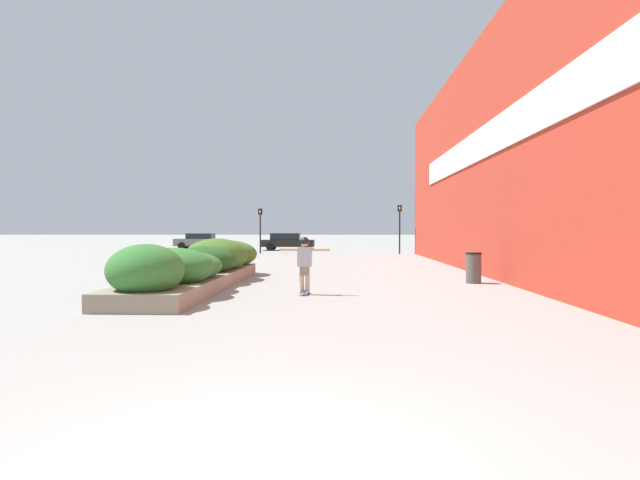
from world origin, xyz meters
The scene contains 10 objects.
ground_plane centered at (0.00, 0.00, 0.00)m, with size 300.00×300.00×0.00m, color gray.
building_wall_right centered at (6.15, 12.92, 4.57)m, with size 0.67×38.16×9.14m.
planter_box centered at (-3.75, 11.52, 0.66)m, with size 2.28×10.01×1.44m.
skateboard centered at (-0.41, 9.68, 0.07)m, with size 0.25×0.65×0.10m.
skateboarder centered at (-0.41, 9.68, 0.98)m, with size 1.35×0.25×1.45m.
trash_bin centered at (4.86, 12.72, 0.50)m, with size 0.51×0.51×1.00m.
car_leftmost centered at (-11.48, 38.59, 0.74)m, with size 3.94×1.87×1.39m.
car_center_left centered at (-3.81, 37.38, 0.74)m, with size 4.35×1.99×1.42m.
traffic_light_left centered at (-5.16, 31.85, 2.22)m, with size 0.28×0.30×3.23m.
traffic_light_right centered at (4.75, 31.74, 2.36)m, with size 0.28×0.30×3.45m.
Camera 1 is at (0.53, -3.58, 1.76)m, focal length 28.00 mm.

